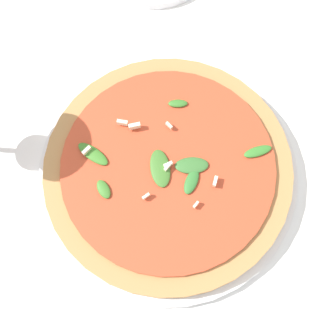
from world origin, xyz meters
TOP-DOWN VIEW (x-y plane):
  - ground_plane at (0.00, 0.00)m, footprint 6.00×6.00m
  - pizza_arugula_main at (-0.01, 0.04)m, footprint 0.32×0.32m

SIDE VIEW (x-z plane):
  - ground_plane at x=0.00m, z-range 0.00..0.00m
  - pizza_arugula_main at x=-0.01m, z-range -0.01..0.04m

